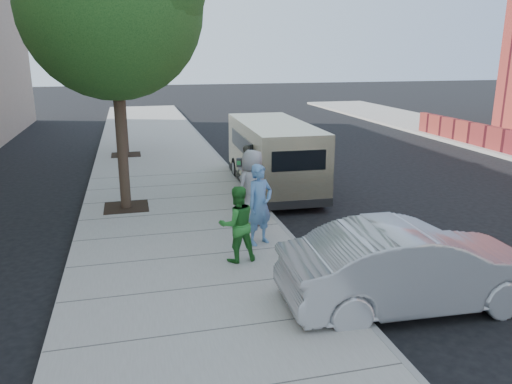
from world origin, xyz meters
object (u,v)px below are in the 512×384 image
tree_near (113,0)px  sedan (412,267)px  person_officer (260,205)px  person_gray_shirt (252,188)px  person_green_shirt (237,224)px  tree_far (119,37)px  parking_meter (243,174)px  van (273,155)px  person_striped_polo (248,171)px

tree_near → sedan: 9.53m
person_officer → person_gray_shirt: person_gray_shirt is taller
tree_near → person_gray_shirt: (3.02, -2.25, -4.45)m
person_green_shirt → sedan: bearing=129.9°
sedan → tree_far: bearing=20.8°
parking_meter → person_green_shirt: person_green_shirt is taller
van → sedan: size_ratio=1.31×
sedan → person_officer: person_officer is taller
tree_near → person_gray_shirt: bearing=-36.7°
parking_meter → person_green_shirt: size_ratio=0.94×
sedan → person_gray_shirt: 4.82m
person_green_shirt → person_striped_polo: (1.28, 4.47, -0.00)m
sedan → person_green_shirt: person_green_shirt is taller
sedan → person_officer: bearing=33.0°
van → person_officer: bearing=-107.4°
tree_near → sedan: tree_near is taller
tree_near → van: size_ratio=1.26×
person_officer → person_green_shirt: person_officer is taller
tree_near → van: 6.46m
tree_far → person_green_shirt: bearing=-79.7°
person_gray_shirt → person_green_shirt: bearing=40.4°
parking_meter → person_officer: size_ratio=0.82×
tree_far → person_striped_polo: (3.45, -7.50, -3.94)m
sedan → person_striped_polo: 6.96m
van → person_striped_polo: (-1.10, -1.19, -0.22)m
tree_near → person_green_shirt: 6.71m
tree_far → person_officer: 12.13m
tree_far → parking_meter: tree_far is taller
person_officer → person_green_shirt: 1.08m
person_officer → tree_far: bearing=78.8°
parking_meter → person_officer: 2.25m
person_gray_shirt → tree_near: bearing=-64.7°
person_striped_polo → parking_meter: bearing=38.4°
tree_far → person_green_shirt: tree_far is taller
person_officer → sedan: bearing=-85.0°
parking_meter → person_officer: person_officer is taller
parking_meter → sedan: (1.76, -5.42, -0.48)m
parking_meter → person_gray_shirt: bearing=-65.7°
tree_near → tree_far: size_ratio=1.16×
van → person_gray_shirt: van is taller
person_green_shirt → van: bearing=-120.3°
parking_meter → person_gray_shirt: 0.95m
van → parking_meter: bearing=-119.3°
sedan → person_striped_polo: person_striped_polo is taller
sedan → person_green_shirt: (-2.57, 2.36, 0.20)m
van → person_gray_shirt: 3.86m
van → sedan: bearing=-86.8°
van → person_officer: size_ratio=3.28×
van → person_striped_polo: van is taller
tree_far → person_green_shirt: 12.79m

